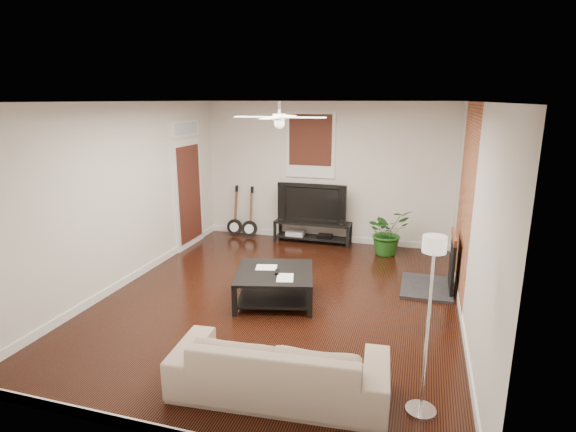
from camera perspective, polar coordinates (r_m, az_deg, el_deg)
room at (r=6.33m, az=-1.03°, el=1.33°), size 5.01×6.01×2.81m
brick_accent at (r=7.05m, az=21.25°, el=1.70°), size 0.02×2.20×2.80m
fireplace at (r=7.28m, az=18.32°, el=-5.37°), size 0.80×1.10×0.92m
window_back at (r=9.15m, az=2.82°, el=8.85°), size 1.00×0.06×1.30m
door_left at (r=9.04m, az=-12.36°, el=3.98°), size 0.08×1.00×2.50m
tv_stand at (r=9.28m, az=3.09°, el=-2.00°), size 1.55×0.41×0.43m
tv at (r=9.14m, az=3.17°, el=1.73°), size 1.39×0.18×0.80m
coffee_table at (r=6.64m, az=-1.67°, el=-8.73°), size 1.31×1.31×0.45m
sofa at (r=4.69m, az=-1.07°, el=-18.12°), size 2.17×0.99×0.62m
floor_lamp at (r=4.34m, az=17.04°, el=-13.24°), size 0.31×0.31×1.72m
potted_plant at (r=8.70m, az=12.32°, el=-1.95°), size 1.04×1.03×0.87m
guitar_left at (r=9.69m, az=-6.73°, el=0.60°), size 0.34×0.25×1.08m
guitar_right at (r=9.53m, az=-4.87°, el=0.42°), size 0.36×0.28×1.08m
ceiling_fan at (r=6.17m, az=-1.08°, el=12.24°), size 1.24×1.24×0.32m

